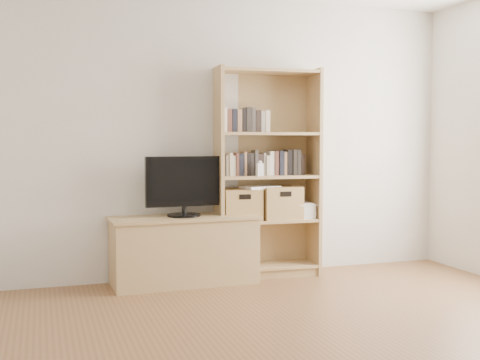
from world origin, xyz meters
name	(u,v)px	position (x,y,z in m)	size (l,w,h in m)	color
back_wall	(227,137)	(0.00, 2.50, 1.30)	(4.50, 0.02, 2.60)	beige
tv_stand	(184,251)	(-0.47, 2.26, 0.29)	(1.26, 0.47, 0.58)	tan
bookshelf	(267,173)	(0.34, 2.33, 0.97)	(0.97, 0.34, 1.94)	tan
television	(184,186)	(-0.47, 2.26, 0.87)	(0.68, 0.05, 0.53)	black
books_row_mid	(267,163)	(0.34, 2.35, 1.06)	(0.86, 0.17, 0.23)	#2F231F
books_row_upper	(245,121)	(0.13, 2.36, 1.45)	(0.40, 0.15, 0.21)	#2F231F
baby_monitor	(260,170)	(0.23, 2.23, 1.01)	(0.06, 0.04, 0.12)	white
basket_left	(241,204)	(0.08, 2.34, 0.68)	(0.35, 0.29, 0.29)	#A6824B
basket_right	(279,202)	(0.46, 2.32, 0.69)	(0.37, 0.30, 0.30)	#A6824B
laptop	(260,187)	(0.26, 2.31, 0.84)	(0.33, 0.23, 0.03)	white
magazine_stack	(301,211)	(0.68, 2.31, 0.60)	(0.19, 0.27, 0.13)	silver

